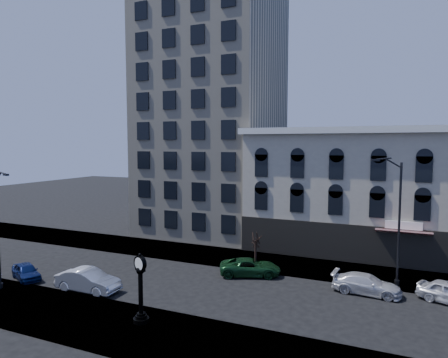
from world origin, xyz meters
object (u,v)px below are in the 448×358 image
at_px(street_lamp_near, 0,199).
at_px(car_near_b, 88,280).
at_px(car_near_a, 26,272).
at_px(street_clock, 141,291).

bearing_deg(street_lamp_near, car_near_b, 41.03).
distance_m(car_near_a, car_near_b, 6.45).
height_order(street_clock, car_near_b, street_clock).
relative_size(car_near_a, car_near_b, 0.76).
distance_m(street_clock, car_near_b, 7.55).
bearing_deg(street_lamp_near, car_near_a, 123.98).
height_order(street_clock, street_lamp_near, street_lamp_near).
relative_size(street_lamp_near, car_near_a, 2.38).
relative_size(street_lamp_near, car_near_b, 1.81).
height_order(street_lamp_near, car_near_a, street_lamp_near).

